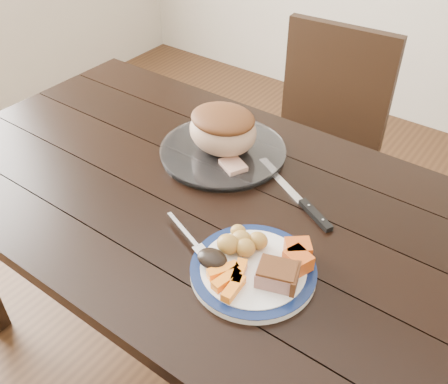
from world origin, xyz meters
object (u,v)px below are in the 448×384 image
Objects in this scene: dinner_plate at (253,271)px; pork_slice at (277,275)px; serving_platter at (223,152)px; fork at (190,238)px; chair_far at (319,139)px; carving_knife at (306,206)px; roast_joint at (223,131)px; dining_table at (205,218)px.

pork_slice reaches higher than dinner_plate.
fork reaches higher than serving_platter.
chair_far reaches higher than carving_knife.
carving_knife is (0.15, 0.27, -0.01)m from fork.
serving_platter is at bearing -164.74° from carving_knife.
roast_joint is 0.32m from carving_knife.
dinner_plate is 0.07m from pork_slice.
fork is at bearing -175.57° from dinner_plate.
serving_platter is 0.07m from roast_joint.
dinner_plate is 3.36× the size of pork_slice.
dining_table is at bearing -70.05° from roast_joint.
serving_platter is at bearing 134.59° from dinner_plate.
fork is 0.31m from carving_knife.
serving_platter is (-0.04, -0.57, 0.23)m from chair_far.
chair_far is at bearing 107.31° from dinner_plate.
pork_slice is at bearing -27.07° from dining_table.
chair_far is 0.97m from dinner_plate.
roast_joint reaches higher than dining_table.
fork is at bearing -65.34° from serving_platter.
pork_slice is at bearing -40.87° from roast_joint.
fork is (-0.23, -0.01, -0.02)m from pork_slice.
dining_table is 0.20m from serving_platter.
dinner_plate reaches higher than carving_knife.
pork_slice is at bearing 22.85° from fork.
serving_platter is 4.30× the size of pork_slice.
dining_table is 8.13× the size of roast_joint.
roast_joint is (0.00, 0.00, 0.07)m from serving_platter.
carving_knife is (0.27, -0.64, 0.23)m from chair_far.
roast_joint is (-0.06, 0.17, 0.17)m from dining_table.
dining_table is 0.29m from carving_knife.
carving_knife is (-0.01, 0.26, -0.00)m from dinner_plate.
roast_joint is (-0.38, 0.33, 0.04)m from pork_slice.
carving_knife is at bearing 22.26° from dining_table.
fork is at bearing -61.10° from dining_table.
chair_far reaches higher than dining_table.
chair_far is at bearing 118.04° from fork.
dining_table is at bearing 148.56° from dinner_plate.
serving_platter is at bearing 81.50° from chair_far.
dinner_plate is (0.28, -0.90, 0.23)m from chair_far.
dining_table is 9.29× the size of fork.
serving_platter is (-0.06, 0.17, 0.10)m from dining_table.
fork is 0.87× the size of roast_joint.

